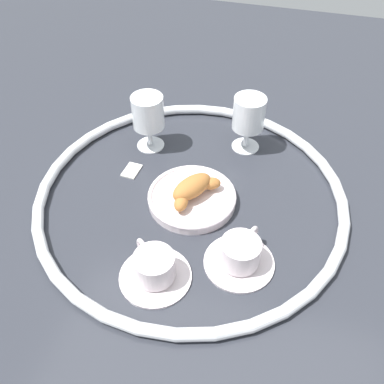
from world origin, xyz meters
The scene contains 9 objects.
ground_plane centered at (0.00, 0.00, 0.00)m, with size 2.20×2.20×0.00m, color #2D3038.
table_chrome_rim centered at (0.00, 0.00, 0.01)m, with size 0.68×0.68×0.02m, color silver.
pastry_plate centered at (0.01, 0.01, 0.01)m, with size 0.19×0.19×0.02m.
croissant_large centered at (0.01, 0.01, 0.04)m, with size 0.12×0.11×0.04m.
coffee_cup_near centered at (0.14, 0.14, 0.03)m, with size 0.14×0.14×0.06m.
coffee_cup_far centered at (0.21, -0.01, 0.03)m, with size 0.14×0.14×0.06m.
juice_glass_left centered at (-0.15, -0.15, 0.09)m, with size 0.08×0.08×0.14m.
juice_glass_right centered at (-0.21, 0.08, 0.09)m, with size 0.08×0.08×0.14m.
sugar_packet centered at (-0.05, -0.16, 0.00)m, with size 0.05×0.03×0.01m, color white.
Camera 1 is at (0.63, 0.18, 0.68)m, focal length 39.92 mm.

